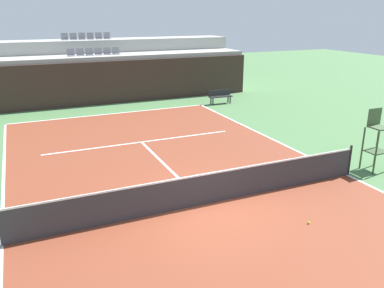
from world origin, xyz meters
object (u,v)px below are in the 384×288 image
(umpire_chair, at_px, (377,138))
(tennis_net, at_px, (205,189))
(player_bench, at_px, (220,96))
(tennis_ball_1, at_px, (309,223))

(umpire_chair, bearing_deg, tennis_net, -179.52)
(umpire_chair, relative_size, player_bench, 1.47)
(umpire_chair, distance_m, player_bench, 11.85)
(umpire_chair, height_order, player_bench, umpire_chair)
(tennis_net, bearing_deg, umpire_chair, 0.48)
(tennis_ball_1, bearing_deg, umpire_chair, 25.28)
(tennis_ball_1, bearing_deg, player_bench, 71.48)
(tennis_net, xyz_separation_m, player_bench, (6.74, 11.89, -0.00))
(umpire_chair, distance_m, tennis_ball_1, 5.29)
(player_bench, height_order, tennis_ball_1, player_bench)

